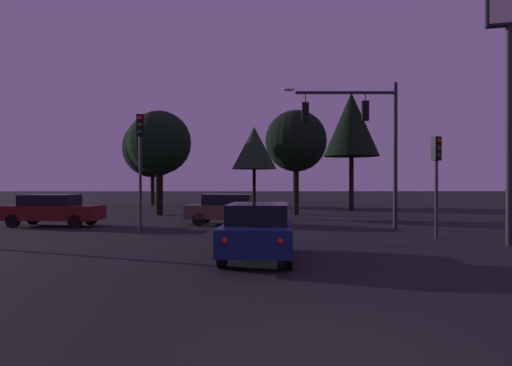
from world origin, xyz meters
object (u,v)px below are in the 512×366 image
object	(u,v)px
traffic_signal_mast_arm	(364,129)
tree_left_far	(351,125)
traffic_light_corner_left	(437,166)
car_crossing_left	(230,209)
tree_center_horizon	(254,148)
car_nearside_lane	(259,230)
tree_behind_sign	(153,148)
car_crossing_right	(52,210)
tree_lot_edge	(296,141)
store_sign_illuminated	(509,66)
tree_right_cluster	(159,143)
traffic_light_corner_right	(140,150)

from	to	relation	value
traffic_signal_mast_arm	tree_left_far	bearing A→B (deg)	79.50
traffic_light_corner_left	car_crossing_left	world-z (taller)	traffic_light_corner_left
traffic_light_corner_left	tree_center_horizon	size ratio (longest dim) A/B	0.52
car_nearside_lane	tree_behind_sign	world-z (taller)	tree_behind_sign
tree_left_far	traffic_signal_mast_arm	bearing A→B (deg)	-100.50
car_crossing_right	tree_behind_sign	xyz separation A→B (m)	(0.18, 20.87, 4.62)
traffic_signal_mast_arm	car_nearside_lane	size ratio (longest dim) A/B	1.51
tree_left_far	tree_center_horizon	size ratio (longest dim) A/B	1.24
car_crossing_left	tree_lot_edge	bearing A→B (deg)	59.58
store_sign_illuminated	tree_right_cluster	distance (m)	20.36
car_crossing_left	tree_center_horizon	world-z (taller)	tree_center_horizon
traffic_light_corner_right	car_nearside_lane	world-z (taller)	traffic_light_corner_right
traffic_light_corner_right	car_crossing_left	world-z (taller)	traffic_light_corner_right
tree_behind_sign	tree_right_cluster	size ratio (longest dim) A/B	1.22
tree_center_horizon	tree_behind_sign	bearing A→B (deg)	172.20
car_crossing_right	tree_center_horizon	size ratio (longest dim) A/B	0.65
tree_center_horizon	tree_right_cluster	distance (m)	13.64
store_sign_illuminated	traffic_signal_mast_arm	bearing A→B (deg)	121.85
traffic_light_corner_right	store_sign_illuminated	world-z (taller)	store_sign_illuminated
tree_center_horizon	car_crossing_left	bearing A→B (deg)	-94.12
car_nearside_lane	car_crossing_right	world-z (taller)	same
traffic_light_corner_right	tree_center_horizon	xyz separation A→B (m)	(4.80, 22.90, 1.89)
traffic_signal_mast_arm	car_nearside_lane	xyz separation A→B (m)	(-4.92, -8.00, -3.75)
store_sign_illuminated	tree_behind_sign	size ratio (longest dim) A/B	1.00
car_crossing_right	tree_behind_sign	size ratio (longest dim) A/B	0.57
traffic_signal_mast_arm	traffic_light_corner_left	distance (m)	4.36
tree_left_far	tree_lot_edge	size ratio (longest dim) A/B	1.32
traffic_light_corner_left	tree_left_far	world-z (taller)	tree_left_far
traffic_light_corner_left	tree_behind_sign	xyz separation A→B (m)	(-16.34, 25.68, 2.70)
car_nearside_lane	car_crossing_left	size ratio (longest dim) A/B	0.97
traffic_signal_mast_arm	car_crossing_left	bearing A→B (deg)	162.21
traffic_light_corner_left	store_sign_illuminated	bearing A→B (deg)	-51.77
traffic_signal_mast_arm	tree_lot_edge	xyz separation A→B (m)	(-2.20, 8.79, 0.26)
traffic_light_corner_right	tree_left_far	bearing A→B (deg)	52.09
traffic_signal_mast_arm	store_sign_illuminated	size ratio (longest dim) A/B	0.80
traffic_light_corner_left	traffic_light_corner_right	distance (m)	11.59
tree_right_cluster	traffic_light_corner_left	bearing A→B (deg)	-43.45
traffic_light_corner_left	car_crossing_right	world-z (taller)	traffic_light_corner_left
car_crossing_right	tree_behind_sign	world-z (taller)	tree_behind_sign
store_sign_illuminated	tree_left_far	bearing A→B (deg)	92.72
car_crossing_left	tree_behind_sign	world-z (taller)	tree_behind_sign
traffic_signal_mast_arm	tree_center_horizon	world-z (taller)	tree_center_horizon
tree_center_horizon	car_nearside_lane	bearing A→B (deg)	-90.18
tree_center_horizon	tree_lot_edge	distance (m)	12.35
car_crossing_right	tree_lot_edge	xyz separation A→B (m)	(12.48, 7.49, 4.00)
car_crossing_right	store_sign_illuminated	distance (m)	20.00
traffic_light_corner_right	car_nearside_lane	distance (m)	8.02
car_crossing_left	tree_left_far	xyz separation A→B (m)	(8.70, 11.55, 5.73)
car_nearside_lane	tree_center_horizon	bearing A→B (deg)	89.82
tree_behind_sign	tree_left_far	bearing A→B (deg)	-26.93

